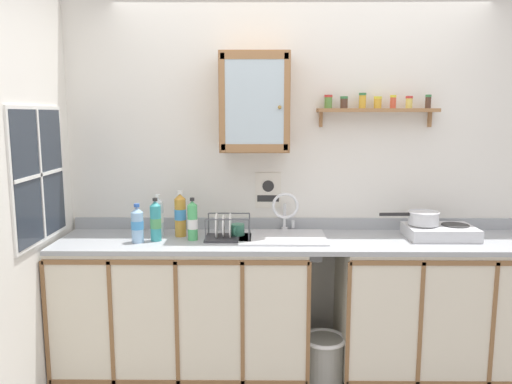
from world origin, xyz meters
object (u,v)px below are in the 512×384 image
(saucepan, at_px, (423,217))
(bottle_soda_green_2, at_px, (193,221))
(mug, at_px, (237,231))
(sink, at_px, (283,240))
(bottle_water_clear_1, at_px, (158,217))
(wall_cabinet, at_px, (255,103))
(trash_bin, at_px, (324,361))
(bottle_detergent_teal_4, at_px, (156,221))
(bottle_juice_amber_0, at_px, (180,215))
(hot_plate_stove, at_px, (440,232))
(bottle_water_blue_3, at_px, (137,225))
(warning_sign, at_px, (268,191))
(dish_rack, at_px, (226,232))

(saucepan, height_order, bottle_soda_green_2, bottle_soda_green_2)
(mug, bearing_deg, sink, -2.23)
(bottle_water_clear_1, distance_m, wall_cabinet, 0.98)
(trash_bin, bearing_deg, bottle_detergent_teal_4, 176.20)
(sink, height_order, bottle_soda_green_2, sink)
(sink, relative_size, wall_cabinet, 0.88)
(sink, height_order, bottle_juice_amber_0, bottle_juice_amber_0)
(hot_plate_stove, relative_size, trash_bin, 1.23)
(bottle_water_blue_3, height_order, warning_sign, warning_sign)
(hot_plate_stove, height_order, bottle_detergent_teal_4, bottle_detergent_teal_4)
(bottle_water_blue_3, distance_m, dish_rack, 0.56)
(bottle_soda_green_2, height_order, wall_cabinet, wall_cabinet)
(warning_sign, height_order, trash_bin, warning_sign)
(saucepan, relative_size, wall_cabinet, 0.61)
(wall_cabinet, bearing_deg, mug, -136.92)
(bottle_water_clear_1, height_order, trash_bin, bottle_water_clear_1)
(bottle_soda_green_2, xyz_separation_m, bottle_detergent_teal_4, (-0.23, -0.02, 0.00))
(saucepan, relative_size, bottle_detergent_teal_4, 1.41)
(mug, relative_size, wall_cabinet, 0.20)
(bottle_juice_amber_0, bearing_deg, bottle_soda_green_2, -47.47)
(bottle_soda_green_2, bearing_deg, dish_rack, 7.85)
(wall_cabinet, bearing_deg, bottle_soda_green_2, -154.58)
(mug, height_order, trash_bin, mug)
(mug, height_order, wall_cabinet, wall_cabinet)
(sink, relative_size, bottle_juice_amber_0, 1.85)
(warning_sign, bearing_deg, wall_cabinet, -125.31)
(bottle_water_clear_1, height_order, wall_cabinet, wall_cabinet)
(bottle_water_blue_3, height_order, wall_cabinet, wall_cabinet)
(wall_cabinet, relative_size, trash_bin, 1.80)
(saucepan, bearing_deg, dish_rack, -177.23)
(bottle_juice_amber_0, distance_m, bottle_water_blue_3, 0.30)
(saucepan, bearing_deg, trash_bin, -164.20)
(bottle_soda_green_2, relative_size, trash_bin, 0.78)
(bottle_juice_amber_0, distance_m, trash_bin, 1.33)
(bottle_soda_green_2, xyz_separation_m, trash_bin, (0.85, -0.09, -0.91))
(bottle_water_blue_3, xyz_separation_m, mug, (0.62, 0.14, -0.07))
(bottle_soda_green_2, height_order, warning_sign, warning_sign)
(bottle_soda_green_2, xyz_separation_m, wall_cabinet, (0.40, 0.19, 0.75))
(bottle_juice_amber_0, height_order, trash_bin, bottle_juice_amber_0)
(bottle_detergent_teal_4, distance_m, warning_sign, 0.81)
(warning_sign, bearing_deg, hot_plate_stove, -12.55)
(bottle_water_clear_1, distance_m, dish_rack, 0.47)
(bottle_soda_green_2, bearing_deg, bottle_water_clear_1, 154.84)
(wall_cabinet, distance_m, trash_bin, 1.74)
(bottle_soda_green_2, distance_m, bottle_water_blue_3, 0.34)
(sink, xyz_separation_m, wall_cabinet, (-0.19, 0.12, 0.89))
(bottle_water_clear_1, distance_m, bottle_soda_green_2, 0.27)
(wall_cabinet, xyz_separation_m, trash_bin, (0.45, -0.28, -1.66))
(bottle_soda_green_2, distance_m, dish_rack, 0.23)
(hot_plate_stove, height_order, bottle_juice_amber_0, bottle_juice_amber_0)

